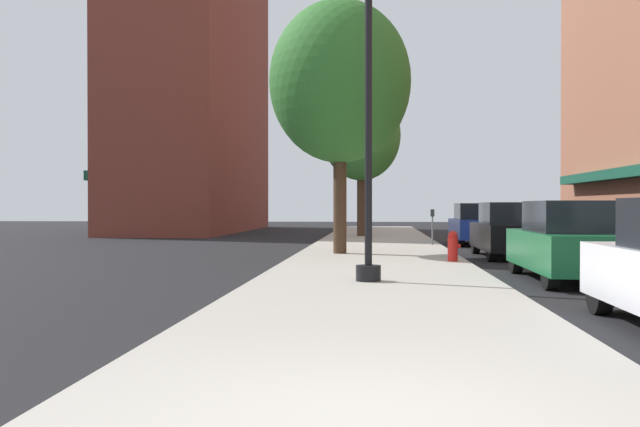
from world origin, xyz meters
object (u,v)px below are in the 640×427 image
car_black (510,231)px  car_blue (476,224)px  parking_meter_near (432,222)px  tree_near (340,82)px  car_green (570,242)px  lamppost (368,120)px  tree_mid (361,136)px  fire_hydrant (453,246)px

car_black → car_blue: size_ratio=1.00×
parking_meter_near → car_blue: car_blue is taller
tree_near → car_blue: tree_near is taller
car_green → lamppost: bearing=-163.8°
car_green → car_blue: (0.00, 13.67, 0.00)m
car_green → car_blue: size_ratio=1.00×
tree_mid → car_green: (4.74, -18.55, -4.09)m
lamppost → tree_mid: bearing=91.8°
lamppost → parking_meter_near: 12.83m
fire_hydrant → tree_near: size_ratio=0.10×
tree_near → car_green: 9.27m
tree_mid → car_blue: tree_mid is taller
fire_hydrant → car_blue: car_blue is taller
car_green → car_black: size_ratio=1.00×
lamppost → fire_hydrant: bearing=66.5°
tree_mid → car_green: tree_mid is taller
car_black → car_blue: (0.00, 7.07, 0.00)m
car_black → car_blue: same height
parking_meter_near → car_black: (1.95, -4.49, -0.14)m
fire_hydrant → car_green: size_ratio=0.18×
tree_near → car_black: 6.79m
car_black → tree_mid: bearing=112.3°
car_green → tree_mid: bearing=102.3°
tree_near → car_green: (5.09, -6.31, -4.48)m
parking_meter_near → tree_mid: bearing=110.5°
tree_near → car_black: size_ratio=1.78×
car_green → car_black: bearing=88.0°
fire_hydrant → car_green: bearing=-60.1°
tree_near → car_blue: 10.01m
fire_hydrant → parking_meter_near: parking_meter_near is taller
lamppost → parking_meter_near: size_ratio=4.50×
car_black → tree_near: bearing=-176.1°
parking_meter_near → tree_mid: size_ratio=0.19×
car_green → car_black: 6.59m
tree_near → fire_hydrant: bearing=-42.3°
lamppost → car_green: 4.97m
tree_mid → car_black: bearing=-68.4°
parking_meter_near → car_black: 4.89m
car_green → car_blue: same height
fire_hydrant → tree_mid: tree_mid is taller
fire_hydrant → car_blue: bearing=78.8°
lamppost → tree_near: (-0.96, 7.67, 2.09)m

